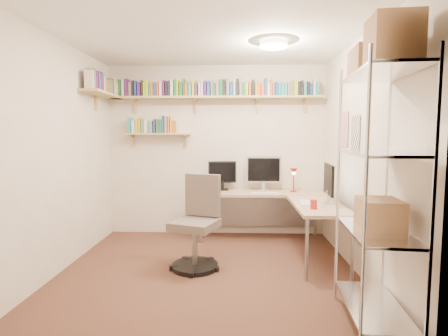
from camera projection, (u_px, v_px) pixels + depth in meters
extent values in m
plane|color=#492E1F|center=(209.00, 270.00, 3.83)|extent=(3.20, 3.20, 0.00)
cube|color=beige|center=(216.00, 151.00, 5.21)|extent=(3.20, 0.04, 2.50)
cube|color=beige|center=(61.00, 156.00, 3.77)|extent=(0.04, 3.00, 2.50)
cube|color=beige|center=(360.00, 157.00, 3.66)|extent=(0.04, 3.00, 2.50)
cube|color=beige|center=(189.00, 170.00, 2.22)|extent=(3.20, 0.04, 2.50)
cube|color=white|center=(208.00, 36.00, 3.60)|extent=(3.20, 3.00, 0.04)
cube|color=silver|center=(344.00, 129.00, 4.18)|extent=(0.01, 0.30, 0.42)
cube|color=white|center=(355.00, 133.00, 3.78)|extent=(0.01, 0.28, 0.38)
cylinder|color=#FFEAC6|center=(274.00, 44.00, 3.78)|extent=(0.30, 0.30, 0.06)
cube|color=tan|center=(216.00, 98.00, 5.01)|extent=(3.05, 0.25, 0.03)
cube|color=tan|center=(103.00, 94.00, 4.64)|extent=(0.25, 1.00, 0.03)
cube|color=tan|center=(158.00, 134.00, 5.11)|extent=(0.95, 0.20, 0.02)
cube|color=tan|center=(134.00, 103.00, 5.13)|extent=(0.03, 0.20, 0.20)
cube|color=tan|center=(195.00, 103.00, 5.09)|extent=(0.03, 0.20, 0.20)
cube|color=tan|center=(257.00, 103.00, 5.06)|extent=(0.03, 0.20, 0.20)
cube|color=tan|center=(306.00, 103.00, 5.04)|extent=(0.03, 0.20, 0.20)
cube|color=beige|center=(115.00, 89.00, 5.05)|extent=(0.03, 0.14, 0.22)
cube|color=#A5C124|center=(118.00, 88.00, 5.05)|extent=(0.03, 0.11, 0.24)
cube|color=#206133|center=(121.00, 89.00, 5.05)|extent=(0.04, 0.12, 0.24)
cube|color=beige|center=(124.00, 89.00, 5.05)|extent=(0.04, 0.13, 0.23)
cube|color=#521B66|center=(128.00, 88.00, 5.04)|extent=(0.04, 0.15, 0.25)
cube|color=#7F6C5C|center=(131.00, 90.00, 5.04)|extent=(0.04, 0.13, 0.20)
cube|color=black|center=(134.00, 89.00, 5.04)|extent=(0.03, 0.12, 0.23)
cube|color=#1B458E|center=(137.00, 89.00, 5.04)|extent=(0.02, 0.15, 0.22)
cube|color=#521B66|center=(140.00, 90.00, 5.04)|extent=(0.04, 0.14, 0.20)
cube|color=black|center=(143.00, 89.00, 5.04)|extent=(0.02, 0.12, 0.23)
cube|color=#A5C124|center=(145.00, 90.00, 5.04)|extent=(0.03, 0.14, 0.20)
cube|color=#A5C124|center=(148.00, 88.00, 5.03)|extent=(0.04, 0.12, 0.24)
cube|color=teal|center=(151.00, 91.00, 5.04)|extent=(0.03, 0.12, 0.17)
cube|color=#D84D1C|center=(153.00, 90.00, 5.03)|extent=(0.03, 0.15, 0.19)
cube|color=#1B458E|center=(156.00, 90.00, 5.03)|extent=(0.04, 0.12, 0.20)
cube|color=#D84D1C|center=(158.00, 89.00, 5.03)|extent=(0.03, 0.13, 0.21)
cube|color=beige|center=(161.00, 90.00, 5.03)|extent=(0.03, 0.14, 0.20)
cube|color=#521B66|center=(164.00, 89.00, 5.03)|extent=(0.03, 0.15, 0.23)
cube|color=black|center=(167.00, 89.00, 5.03)|extent=(0.02, 0.15, 0.22)
cube|color=black|center=(169.00, 89.00, 5.02)|extent=(0.03, 0.13, 0.22)
cube|color=beige|center=(172.00, 88.00, 5.02)|extent=(0.04, 0.15, 0.23)
cube|color=#206133|center=(176.00, 88.00, 5.02)|extent=(0.03, 0.14, 0.24)
cube|color=#A5C124|center=(178.00, 88.00, 5.02)|extent=(0.02, 0.14, 0.23)
cube|color=#206133|center=(181.00, 90.00, 5.02)|extent=(0.04, 0.14, 0.19)
cube|color=#206133|center=(184.00, 88.00, 5.02)|extent=(0.03, 0.12, 0.25)
cube|color=#D84D1C|center=(187.00, 90.00, 5.02)|extent=(0.04, 0.14, 0.19)
cube|color=teal|center=(190.00, 90.00, 5.02)|extent=(0.04, 0.13, 0.18)
cube|color=#A5C124|center=(194.00, 88.00, 5.01)|extent=(0.03, 0.12, 0.24)
cube|color=#521B66|center=(197.00, 90.00, 5.01)|extent=(0.04, 0.14, 0.18)
cube|color=beige|center=(200.00, 90.00, 5.01)|extent=(0.03, 0.14, 0.19)
cube|color=beige|center=(203.00, 88.00, 5.01)|extent=(0.02, 0.14, 0.25)
cube|color=#521B66|center=(205.00, 89.00, 5.01)|extent=(0.03, 0.13, 0.21)
cube|color=#1B458E|center=(209.00, 89.00, 5.00)|extent=(0.04, 0.15, 0.21)
cube|color=#7F6C5C|center=(212.00, 88.00, 5.00)|extent=(0.03, 0.13, 0.23)
cube|color=#206133|center=(214.00, 90.00, 5.00)|extent=(0.03, 0.14, 0.18)
cube|color=#7F6C5C|center=(218.00, 89.00, 5.00)|extent=(0.04, 0.15, 0.22)
cube|color=#206133|center=(221.00, 88.00, 5.00)|extent=(0.04, 0.11, 0.24)
cube|color=black|center=(225.00, 88.00, 5.00)|extent=(0.04, 0.11, 0.24)
cube|color=#7F6C5C|center=(228.00, 88.00, 4.99)|extent=(0.04, 0.13, 0.25)
cube|color=#1B458E|center=(231.00, 90.00, 4.99)|extent=(0.04, 0.14, 0.17)
cube|color=beige|center=(234.00, 88.00, 4.99)|extent=(0.02, 0.11, 0.23)
cube|color=black|center=(237.00, 88.00, 4.99)|extent=(0.04, 0.12, 0.24)
cube|color=#7F6C5C|center=(241.00, 88.00, 4.99)|extent=(0.03, 0.15, 0.25)
cube|color=#206133|center=(243.00, 90.00, 4.99)|extent=(0.04, 0.13, 0.19)
cube|color=#A5C124|center=(247.00, 90.00, 4.99)|extent=(0.04, 0.14, 0.18)
cube|color=#D84D1C|center=(250.00, 89.00, 4.98)|extent=(0.03, 0.12, 0.22)
cube|color=black|center=(253.00, 88.00, 4.98)|extent=(0.03, 0.15, 0.23)
cube|color=orange|center=(256.00, 89.00, 4.98)|extent=(0.03, 0.14, 0.20)
cube|color=#D84D1C|center=(259.00, 89.00, 4.98)|extent=(0.04, 0.14, 0.20)
cube|color=#D84D1C|center=(262.00, 90.00, 4.98)|extent=(0.04, 0.13, 0.18)
cube|color=#1B458E|center=(266.00, 88.00, 4.97)|extent=(0.04, 0.14, 0.25)
cube|color=beige|center=(268.00, 90.00, 4.98)|extent=(0.04, 0.13, 0.18)
cube|color=#D84D1C|center=(271.00, 88.00, 4.97)|extent=(0.03, 0.11, 0.22)
cube|color=#7F6C5C|center=(273.00, 90.00, 4.97)|extent=(0.02, 0.13, 0.18)
cube|color=#1B458E|center=(277.00, 89.00, 4.97)|extent=(0.04, 0.11, 0.20)
cube|color=teal|center=(279.00, 90.00, 4.97)|extent=(0.03, 0.14, 0.17)
cube|color=teal|center=(282.00, 90.00, 4.97)|extent=(0.04, 0.13, 0.19)
cube|color=teal|center=(285.00, 90.00, 4.97)|extent=(0.04, 0.14, 0.19)
cube|color=#7F6C5C|center=(289.00, 90.00, 4.97)|extent=(0.04, 0.13, 0.18)
cube|color=#7F6C5C|center=(292.00, 89.00, 4.96)|extent=(0.03, 0.15, 0.20)
cube|color=#A5C124|center=(294.00, 88.00, 4.96)|extent=(0.02, 0.15, 0.22)
cube|color=#A5C124|center=(296.00, 88.00, 4.96)|extent=(0.03, 0.15, 0.22)
cube|color=black|center=(299.00, 89.00, 4.96)|extent=(0.03, 0.12, 0.20)
cube|color=black|center=(301.00, 89.00, 4.96)|extent=(0.03, 0.13, 0.21)
cube|color=teal|center=(304.00, 90.00, 4.96)|extent=(0.04, 0.14, 0.18)
cube|color=black|center=(308.00, 89.00, 4.96)|extent=(0.04, 0.13, 0.20)
cube|color=#1B458E|center=(311.00, 90.00, 4.96)|extent=(0.03, 0.12, 0.17)
cube|color=beige|center=(314.00, 88.00, 4.95)|extent=(0.03, 0.14, 0.24)
cube|color=teal|center=(317.00, 89.00, 4.95)|extent=(0.03, 0.13, 0.19)
cube|color=beige|center=(89.00, 79.00, 4.20)|extent=(0.11, 0.04, 0.23)
cube|color=#7F6C5C|center=(91.00, 79.00, 4.24)|extent=(0.13, 0.03, 0.25)
cube|color=#521B66|center=(92.00, 80.00, 4.29)|extent=(0.14, 0.04, 0.23)
cube|color=#521B66|center=(93.00, 81.00, 4.32)|extent=(0.15, 0.02, 0.24)
cube|color=teal|center=(94.00, 81.00, 4.36)|extent=(0.14, 0.02, 0.24)
cube|color=#521B66|center=(96.00, 83.00, 4.40)|extent=(0.14, 0.03, 0.21)
cube|color=#521B66|center=(97.00, 82.00, 4.44)|extent=(0.13, 0.04, 0.24)
cube|color=#1B458E|center=(99.00, 83.00, 4.49)|extent=(0.12, 0.03, 0.24)
cube|color=beige|center=(100.00, 85.00, 4.53)|extent=(0.13, 0.03, 0.20)
cube|color=#A5C124|center=(101.00, 85.00, 4.56)|extent=(0.13, 0.02, 0.20)
cube|color=#7F6C5C|center=(102.00, 86.00, 4.60)|extent=(0.12, 0.03, 0.17)
cube|color=orange|center=(103.00, 87.00, 4.64)|extent=(0.13, 0.03, 0.18)
cube|color=#D84D1C|center=(105.00, 87.00, 4.69)|extent=(0.14, 0.04, 0.18)
cube|color=teal|center=(106.00, 87.00, 4.74)|extent=(0.14, 0.04, 0.19)
cube|color=#7F6C5C|center=(107.00, 86.00, 4.79)|extent=(0.14, 0.03, 0.23)
cube|color=#7F6C5C|center=(108.00, 88.00, 4.83)|extent=(0.13, 0.03, 0.20)
cube|color=black|center=(109.00, 87.00, 4.86)|extent=(0.12, 0.03, 0.22)
cube|color=beige|center=(110.00, 87.00, 4.91)|extent=(0.13, 0.03, 0.25)
cube|color=orange|center=(111.00, 87.00, 4.94)|extent=(0.12, 0.03, 0.24)
cube|color=beige|center=(112.00, 90.00, 4.98)|extent=(0.15, 0.03, 0.19)
cube|color=#7F6C5C|center=(113.00, 91.00, 5.03)|extent=(0.13, 0.04, 0.17)
cube|color=teal|center=(130.00, 125.00, 5.12)|extent=(0.04, 0.14, 0.22)
cube|color=beige|center=(134.00, 127.00, 5.12)|extent=(0.04, 0.14, 0.18)
cube|color=#A5C124|center=(138.00, 126.00, 5.11)|extent=(0.03, 0.14, 0.21)
cube|color=orange|center=(140.00, 126.00, 5.11)|extent=(0.03, 0.12, 0.22)
cube|color=teal|center=(144.00, 126.00, 5.11)|extent=(0.04, 0.13, 0.20)
cube|color=beige|center=(147.00, 127.00, 5.11)|extent=(0.04, 0.14, 0.19)
cube|color=#7F6C5C|center=(149.00, 127.00, 5.11)|extent=(0.03, 0.11, 0.17)
cube|color=teal|center=(152.00, 127.00, 5.11)|extent=(0.04, 0.12, 0.18)
cube|color=#521B66|center=(155.00, 126.00, 5.11)|extent=(0.03, 0.12, 0.20)
cube|color=#206133|center=(158.00, 126.00, 5.10)|extent=(0.04, 0.11, 0.20)
cube|color=#206133|center=(161.00, 126.00, 5.10)|extent=(0.03, 0.12, 0.19)
cube|color=#1B458E|center=(163.00, 125.00, 5.10)|extent=(0.03, 0.12, 0.25)
cube|color=#7F6C5C|center=(166.00, 125.00, 5.10)|extent=(0.04, 0.14, 0.25)
cube|color=#D84D1C|center=(169.00, 125.00, 5.10)|extent=(0.03, 0.13, 0.24)
cube|color=#A5C124|center=(172.00, 125.00, 5.10)|extent=(0.02, 0.13, 0.23)
cube|color=#D84D1C|center=(174.00, 127.00, 5.10)|extent=(0.04, 0.12, 0.18)
cube|color=tan|center=(261.00, 193.00, 4.96)|extent=(1.75, 0.55, 0.04)
cube|color=tan|center=(318.00, 206.00, 4.05)|extent=(0.55, 1.20, 0.04)
cylinder|color=gray|center=(201.00, 220.00, 4.79)|extent=(0.04, 0.04, 0.64)
cylinder|color=gray|center=(204.00, 213.00, 5.25)|extent=(0.04, 0.04, 0.64)
cylinder|color=gray|center=(315.00, 213.00, 5.19)|extent=(0.04, 0.04, 0.64)
cylinder|color=gray|center=(307.00, 249.00, 3.54)|extent=(0.04, 0.04, 0.64)
cylinder|color=gray|center=(353.00, 250.00, 3.52)|extent=(0.04, 0.04, 0.64)
cube|color=gray|center=(259.00, 210.00, 5.22)|extent=(1.66, 0.02, 0.51)
cube|color=silver|center=(264.00, 170.00, 5.04)|extent=(0.51, 0.03, 0.39)
cube|color=black|center=(264.00, 170.00, 5.02)|extent=(0.46, 0.00, 0.33)
cube|color=black|center=(222.00, 172.00, 5.06)|extent=(0.41, 0.03, 0.31)
cube|color=black|center=(329.00, 179.00, 4.06)|extent=(0.03, 0.53, 0.35)
cube|color=silver|center=(327.00, 179.00, 4.06)|extent=(0.00, 0.48, 0.30)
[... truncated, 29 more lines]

